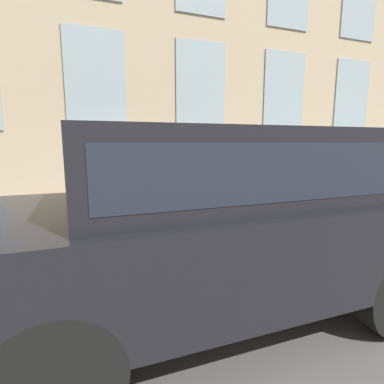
# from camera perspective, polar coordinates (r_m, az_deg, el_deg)

# --- Properties ---
(ground_plane) EXTENTS (80.00, 80.00, 0.00)m
(ground_plane) POSITION_cam_1_polar(r_m,az_deg,el_deg) (4.36, 1.17, -13.79)
(ground_plane) COLOR #514F4C
(sidewalk) EXTENTS (2.66, 60.00, 0.15)m
(sidewalk) POSITION_cam_1_polar(r_m,az_deg,el_deg) (5.51, -3.99, -7.91)
(sidewalk) COLOR gray
(sidewalk) RESTS_ON ground_plane
(fire_hydrant) EXTENTS (0.33, 0.45, 0.86)m
(fire_hydrant) POSITION_cam_1_polar(r_m,az_deg,el_deg) (4.60, -2.95, -4.71)
(fire_hydrant) COLOR red
(fire_hydrant) RESTS_ON sidewalk
(person) EXTENTS (0.34, 0.22, 1.39)m
(person) POSITION_cam_1_polar(r_m,az_deg,el_deg) (4.78, 2.82, 0.67)
(person) COLOR #232328
(person) RESTS_ON sidewalk
(parked_truck_charcoal_near) EXTENTS (1.81, 4.46, 1.83)m
(parked_truck_charcoal_near) POSITION_cam_1_polar(r_m,az_deg,el_deg) (2.86, 5.69, -4.03)
(parked_truck_charcoal_near) COLOR black
(parked_truck_charcoal_near) RESTS_ON ground_plane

